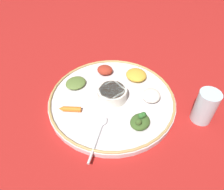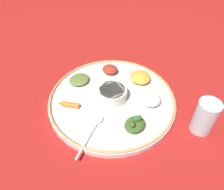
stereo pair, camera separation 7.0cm
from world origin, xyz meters
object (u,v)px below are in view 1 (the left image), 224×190
(center_bowl, at_px, (112,93))
(drinking_glass, at_px, (204,108))
(greens_pile, at_px, (140,121))
(carrot_near_spoon, at_px, (70,109))
(spoon, at_px, (100,131))

(center_bowl, relative_size, drinking_glass, 0.88)
(greens_pile, bearing_deg, carrot_near_spoon, 59.62)
(greens_pile, relative_size, carrot_near_spoon, 1.19)
(spoon, distance_m, carrot_near_spoon, 0.13)
(center_bowl, distance_m, spoon, 0.14)
(greens_pile, distance_m, carrot_near_spoon, 0.22)
(center_bowl, distance_m, carrot_near_spoon, 0.14)
(spoon, distance_m, greens_pile, 0.12)
(center_bowl, bearing_deg, drinking_glass, -120.69)
(spoon, distance_m, drinking_glass, 0.32)
(spoon, relative_size, carrot_near_spoon, 2.01)
(spoon, xyz_separation_m, carrot_near_spoon, (0.10, 0.07, 0.00))
(center_bowl, height_order, spoon, center_bowl)
(greens_pile, bearing_deg, center_bowl, 20.82)
(drinking_glass, bearing_deg, carrot_near_spoon, 71.49)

